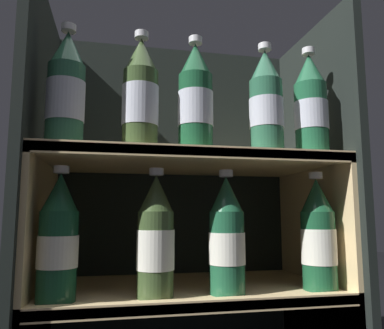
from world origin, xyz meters
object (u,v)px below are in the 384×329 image
(bottle_upper_front_0, at_px, (66,92))
(bottle_upper_front_1, at_px, (140,97))
(bottle_lower_front_0, at_px, (58,240))
(bottle_upper_front_4, at_px, (311,107))
(bottle_lower_front_3, at_px, (318,237))
(bottle_upper_front_3, at_px, (266,105))
(bottle_lower_front_1, at_px, (156,239))
(bottle_lower_front_2, at_px, (227,238))
(bottle_upper_front_2, at_px, (196,100))

(bottle_upper_front_0, bearing_deg, bottle_upper_front_1, 0.00)
(bottle_upper_front_1, xyz_separation_m, bottle_lower_front_0, (-0.15, -0.00, -0.29))
(bottle_upper_front_4, bearing_deg, bottle_lower_front_3, 0.00)
(bottle_upper_front_1, bearing_deg, bottle_lower_front_3, -0.00)
(bottle_upper_front_3, xyz_separation_m, bottle_lower_front_1, (-0.24, 0.00, -0.29))
(bottle_lower_front_0, height_order, bottle_lower_front_2, same)
(bottle_upper_front_0, distance_m, bottle_lower_front_2, 0.44)
(bottle_upper_front_4, xyz_separation_m, bottle_lower_front_1, (-0.35, 0.00, -0.29))
(bottle_upper_front_3, height_order, bottle_lower_front_0, bottle_upper_front_3)
(bottle_upper_front_0, distance_m, bottle_lower_front_1, 0.34)
(bottle_upper_front_2, bearing_deg, bottle_upper_front_1, 180.00)
(bottle_upper_front_4, bearing_deg, bottle_upper_front_2, 180.00)
(bottle_upper_front_3, relative_size, bottle_upper_front_4, 1.00)
(bottle_upper_front_3, bearing_deg, bottle_lower_front_0, 180.00)
(bottle_lower_front_0, relative_size, bottle_lower_front_3, 1.00)
(bottle_lower_front_0, relative_size, bottle_lower_front_2, 1.00)
(bottle_upper_front_0, distance_m, bottle_upper_front_4, 0.54)
(bottle_lower_front_1, bearing_deg, bottle_upper_front_1, 180.00)
(bottle_upper_front_1, distance_m, bottle_upper_front_2, 0.12)
(bottle_lower_front_1, distance_m, bottle_lower_front_3, 0.36)
(bottle_lower_front_0, xyz_separation_m, bottle_lower_front_3, (0.54, 0.00, -0.00))
(bottle_upper_front_4, distance_m, bottle_lower_front_2, 0.36)
(bottle_upper_front_2, distance_m, bottle_upper_front_3, 0.16)
(bottle_upper_front_0, relative_size, bottle_upper_front_2, 1.00)
(bottle_upper_front_4, distance_m, bottle_lower_front_1, 0.46)
(bottle_upper_front_3, height_order, bottle_upper_front_4, same)
(bottle_upper_front_0, height_order, bottle_upper_front_1, same)
(bottle_lower_front_2, relative_size, bottle_lower_front_3, 1.00)
(bottle_upper_front_3, xyz_separation_m, bottle_lower_front_0, (-0.43, 0.00, -0.29))
(bottle_upper_front_4, xyz_separation_m, bottle_lower_front_0, (-0.54, 0.00, -0.29))
(bottle_upper_front_2, xyz_separation_m, bottle_lower_front_0, (-0.27, 0.00, -0.29))
(bottle_upper_front_0, xyz_separation_m, bottle_upper_front_3, (0.43, -0.00, 0.00))
(bottle_upper_front_3, bearing_deg, bottle_upper_front_0, 180.00)
(bottle_upper_front_4, bearing_deg, bottle_upper_front_1, 180.00)
(bottle_upper_front_2, height_order, bottle_upper_front_3, same)
(bottle_lower_front_0, height_order, bottle_lower_front_3, same)
(bottle_upper_front_1, xyz_separation_m, bottle_lower_front_1, (0.04, 0.00, -0.29))
(bottle_upper_front_2, distance_m, bottle_lower_front_1, 0.30)
(bottle_upper_front_0, relative_size, bottle_lower_front_2, 1.00)
(bottle_lower_front_3, bearing_deg, bottle_upper_front_1, 180.00)
(bottle_lower_front_2, bearing_deg, bottle_upper_front_3, -0.00)
(bottle_upper_front_1, relative_size, bottle_lower_front_3, 1.00)
(bottle_lower_front_3, bearing_deg, bottle_lower_front_2, 180.00)
(bottle_upper_front_1, relative_size, bottle_upper_front_4, 1.00)
(bottle_lower_front_0, bearing_deg, bottle_upper_front_3, 0.00)
(bottle_lower_front_1, bearing_deg, bottle_lower_front_2, 0.00)
(bottle_upper_front_2, height_order, bottle_lower_front_1, bottle_upper_front_2)
(bottle_upper_front_3, relative_size, bottle_lower_front_2, 1.00)
(bottle_upper_front_3, relative_size, bottle_lower_front_1, 1.00)
(bottle_upper_front_4, xyz_separation_m, bottle_lower_front_3, (0.00, 0.00, -0.29))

